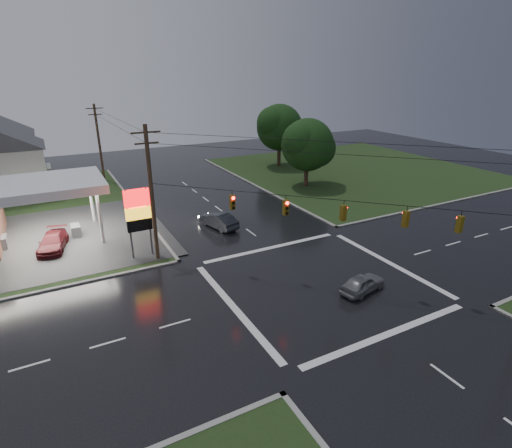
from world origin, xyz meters
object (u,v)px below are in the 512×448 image
utility_pole_nw (152,193)px  car_crossing (363,283)px  car_north (219,220)px  tree_ne_far (280,128)px  tree_ne_near (308,145)px  house_near (3,160)px  car_pump (53,242)px  utility_pole_n (99,142)px  pylon_sign (138,212)px  house_far (0,146)px

utility_pole_nw → car_crossing: (11.44, -11.96, -5.08)m
utility_pole_nw → car_north: 9.72m
tree_ne_far → car_north: (-19.39, -20.34, -5.42)m
tree_ne_near → car_crossing: size_ratio=2.39×
house_near → car_pump: bearing=-79.2°
tree_ne_near → utility_pole_nw: bearing=-152.1°
car_north → tree_ne_far: bearing=-148.2°
house_near → car_crossing: (22.89, -38.46, -3.77)m
tree_ne_near → tree_ne_far: size_ratio=0.92×
utility_pole_n → house_near: 11.67m
pylon_sign → car_crossing: (12.44, -12.96, -3.37)m
tree_ne_far → car_north: size_ratio=2.12×
utility_pole_n → car_pump: bearing=-108.7°
pylon_sign → tree_ne_far: (27.65, 23.49, 2.17)m
car_north → tree_ne_near: bearing=-167.6°
car_north → car_pump: bearing=-22.2°
house_far → car_pump: size_ratio=2.25×
pylon_sign → car_crossing: 18.27m
utility_pole_n → tree_ne_near: utility_pole_n is taller
tree_ne_far → car_north: tree_ne_far is taller
car_pump → tree_ne_far: bearing=41.5°
tree_ne_far → car_north: bearing=-133.6°
house_far → car_crossing: size_ratio=2.94×
car_crossing → car_pump: (-18.99, 18.10, 0.07)m
house_near → tree_ne_far: bearing=-3.0°
car_pump → utility_pole_nw: bearing=-25.8°
house_far → car_crossing: 55.95m
utility_pole_nw → utility_pole_n: 28.50m
house_far → pylon_sign: bearing=-73.0°
utility_pole_nw → car_crossing: 17.31m
pylon_sign → car_crossing: size_ratio=1.60×
house_near → car_crossing: house_near is taller
pylon_sign → car_pump: (-6.55, 5.15, -3.30)m
utility_pole_n → tree_ne_far: size_ratio=1.07×
utility_pole_n → house_near: utility_pole_n is taller
house_far → car_north: (19.71, -34.35, -3.64)m
car_north → car_crossing: (4.18, -16.11, -0.12)m
utility_pole_nw → house_far: size_ratio=1.00×
car_pump → pylon_sign: bearing=-24.8°
house_far → utility_pole_nw: bearing=-72.1°
house_far → house_near: bearing=-85.2°
car_pump → tree_ne_near: bearing=24.8°
utility_pole_nw → car_north: bearing=29.8°
utility_pole_nw → tree_ne_near: size_ratio=1.22×
utility_pole_n → house_far: 16.00m
house_near → pylon_sign: bearing=-67.7°
utility_pole_nw → house_far: (-12.45, 38.50, -1.32)m
pylon_sign → utility_pole_nw: 2.22m
car_north → house_far: bearing=-74.7°
car_crossing → utility_pole_n: bearing=3.5°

